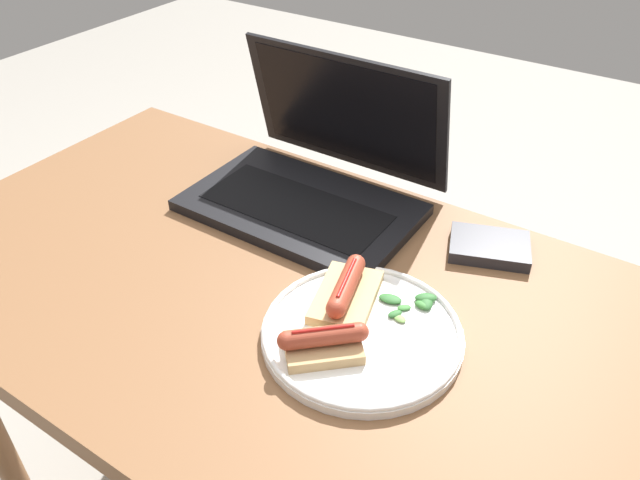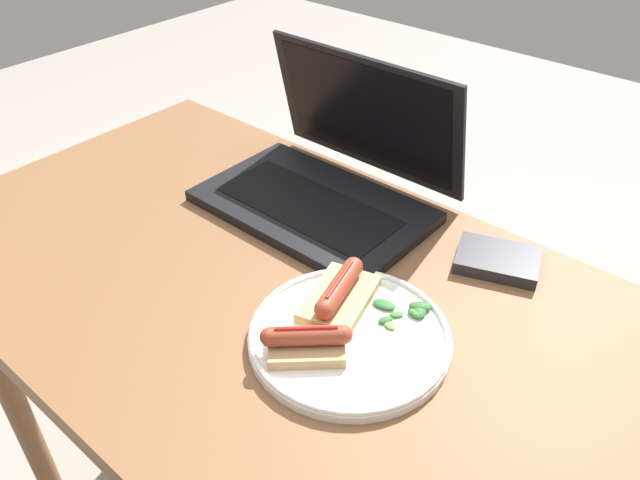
{
  "view_description": "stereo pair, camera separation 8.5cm",
  "coord_description": "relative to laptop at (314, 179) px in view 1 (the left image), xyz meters",
  "views": [
    {
      "loc": [
        0.42,
        -0.52,
        1.29
      ],
      "look_at": [
        0.05,
        0.05,
        0.78
      ],
      "focal_mm": 35.0,
      "sensor_mm": 36.0,
      "label": 1
    },
    {
      "loc": [
        0.49,
        -0.47,
        1.29
      ],
      "look_at": [
        0.05,
        0.05,
        0.78
      ],
      "focal_mm": 35.0,
      "sensor_mm": 36.0,
      "label": 2
    }
  ],
  "objects": [
    {
      "name": "laptop",
      "position": [
        0.0,
        0.0,
        0.0
      ],
      "size": [
        0.37,
        0.28,
        0.23
      ],
      "color": "black",
      "rests_on": "desk"
    },
    {
      "name": "sausage_toast_middle",
      "position": [
        0.21,
        -0.29,
        -0.01
      ],
      "size": [
        0.11,
        0.11,
        0.04
      ],
      "rotation": [
        0.0,
        0.0,
        0.75
      ],
      "color": "tan",
      "rests_on": "plate"
    },
    {
      "name": "plate",
      "position": [
        0.23,
        -0.23,
        -0.03
      ],
      "size": [
        0.25,
        0.25,
        0.02
      ],
      "color": "white",
      "rests_on": "desk"
    },
    {
      "name": "sausage_toast_left",
      "position": [
        0.18,
        -0.19,
        -0.01
      ],
      "size": [
        0.1,
        0.13,
        0.04
      ],
      "rotation": [
        0.0,
        0.0,
        1.84
      ],
      "color": "tan",
      "rests_on": "plate"
    },
    {
      "name": "external_drive",
      "position": [
        0.3,
        0.03,
        -0.03
      ],
      "size": [
        0.14,
        0.12,
        0.02
      ],
      "rotation": [
        0.0,
        0.0,
        0.36
      ],
      "color": "#232328",
      "rests_on": "desk"
    },
    {
      "name": "salad_pile",
      "position": [
        0.26,
        -0.15,
        -0.03
      ],
      "size": [
        0.07,
        0.08,
        0.01
      ],
      "color": "#709E4C",
      "rests_on": "plate"
    },
    {
      "name": "desk",
      "position": [
        0.07,
        -0.21,
        -0.12
      ],
      "size": [
        1.13,
        0.65,
        0.72
      ],
      "color": "brown",
      "rests_on": "ground_plane"
    }
  ]
}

